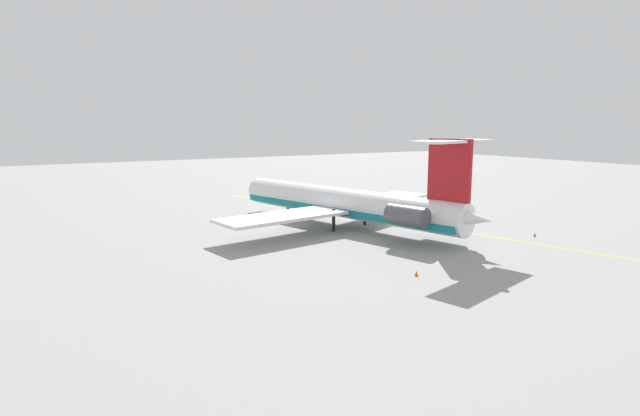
# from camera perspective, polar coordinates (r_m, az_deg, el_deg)

# --- Properties ---
(ground) EXTENTS (301.31, 301.31, 0.00)m
(ground) POSITION_cam_1_polar(r_m,az_deg,el_deg) (81.50, 5.35, -1.28)
(ground) COLOR gray
(main_jetliner) EXTENTS (45.47, 40.65, 13.41)m
(main_jetliner) POSITION_cam_1_polar(r_m,az_deg,el_deg) (74.07, 3.37, 0.53)
(main_jetliner) COLOR white
(main_jetliner) RESTS_ON ground
(ground_crew_near_nose) EXTENTS (0.41, 0.27, 1.66)m
(ground_crew_near_nose) POSITION_cam_1_polar(r_m,az_deg,el_deg) (104.26, 0.10, 1.71)
(ground_crew_near_nose) COLOR black
(ground_crew_near_nose) RESTS_ON ground
(ground_crew_near_tail) EXTENTS (0.41, 0.29, 1.79)m
(ground_crew_near_tail) POSITION_cam_1_polar(r_m,az_deg,el_deg) (101.36, -2.35, 1.53)
(ground_crew_near_tail) COLOR black
(ground_crew_near_tail) RESTS_ON ground
(safety_cone_nose) EXTENTS (0.40, 0.40, 0.55)m
(safety_cone_nose) POSITION_cam_1_polar(r_m,az_deg,el_deg) (74.70, 23.12, -2.79)
(safety_cone_nose) COLOR #EA590F
(safety_cone_nose) RESTS_ON ground
(safety_cone_wingtip) EXTENTS (0.40, 0.40, 0.55)m
(safety_cone_wingtip) POSITION_cam_1_polar(r_m,az_deg,el_deg) (52.19, 10.86, -7.27)
(safety_cone_wingtip) COLOR #EA590F
(safety_cone_wingtip) RESTS_ON ground
(safety_cone_tail) EXTENTS (0.40, 0.40, 0.55)m
(safety_cone_tail) POSITION_cam_1_polar(r_m,az_deg,el_deg) (106.90, 0.63, 1.48)
(safety_cone_tail) COLOR #EA590F
(safety_cone_tail) RESTS_ON ground
(taxiway_centreline) EXTENTS (81.20, 22.83, 0.01)m
(taxiway_centreline) POSITION_cam_1_polar(r_m,az_deg,el_deg) (80.80, 7.94, -1.42)
(taxiway_centreline) COLOR gold
(taxiway_centreline) RESTS_ON ground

